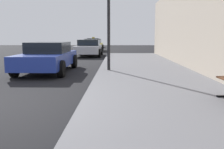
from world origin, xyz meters
TOP-DOWN VIEW (x-y plane):
  - sidewalk at (4.00, 0.00)m, footprint 4.00×32.00m
  - car_blue at (-0.19, 5.87)m, footprint 2.00×4.45m
  - car_silver at (0.59, 14.69)m, footprint 2.00×4.19m
  - car_yellow at (0.24, 21.69)m, footprint 2.06×4.26m
  - car_white at (-0.59, 31.10)m, footprint 2.05×4.14m

SIDE VIEW (x-z plane):
  - sidewalk at x=4.00m, z-range 0.00..0.15m
  - car_silver at x=0.59m, z-range 0.01..1.28m
  - car_yellow at x=0.24m, z-range 0.01..1.28m
  - car_blue at x=-0.19m, z-range 0.01..1.28m
  - car_white at x=-0.59m, z-range -0.07..1.36m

